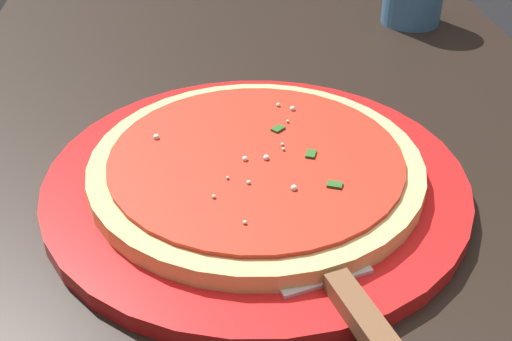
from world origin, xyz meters
The scene contains 4 objects.
restaurant_table centered at (0.00, 0.00, 0.60)m, with size 1.16×0.70×0.74m.
serving_plate centered at (-0.04, -0.02, 0.75)m, with size 0.37×0.37×0.02m, color red.
pizza centered at (-0.04, -0.02, 0.77)m, with size 0.29×0.29×0.02m.
pizza_server centered at (0.12, 0.02, 0.76)m, with size 0.22×0.10×0.01m.
Camera 1 is at (0.42, -0.07, 1.08)m, focal length 44.78 mm.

